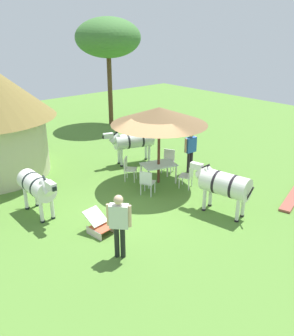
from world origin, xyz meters
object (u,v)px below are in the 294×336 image
at_px(patio_chair_east_end, 128,167).
at_px(standing_watcher, 119,221).
at_px(zebra_nearest_camera, 37,186).
at_px(zebra_by_umbrella, 223,184).
at_px(shade_umbrella, 159,116).
at_px(patio_dining_table, 159,166).
at_px(zebra_toward_hut, 133,141).
at_px(acacia_tree_far_lawn, 108,38).
at_px(patio_chair_near_hut, 168,159).
at_px(guest_beside_umbrella, 191,148).
at_px(patio_chair_west_end, 147,181).
at_px(striped_lounge_chair, 99,224).
at_px(patio_chair_near_lawn, 188,174).

relative_size(patio_chair_east_end, standing_watcher, 0.52).
height_order(zebra_nearest_camera, zebra_by_umbrella, zebra_by_umbrella).
height_order(shade_umbrella, patio_dining_table, shade_umbrella).
relative_size(zebra_toward_hut, acacia_tree_far_lawn, 0.38).
height_order(shade_umbrella, zebra_nearest_camera, shade_umbrella).
bearing_deg(acacia_tree_far_lawn, patio_chair_east_end, -120.90).
relative_size(patio_chair_near_hut, standing_watcher, 0.52).
bearing_deg(patio_dining_table, guest_beside_umbrella, -1.59).
distance_m(patio_chair_near_hut, patio_chair_east_end, 1.78).
xyz_separation_m(patio_dining_table, guest_beside_umbrella, (1.65, -0.05, 0.37)).
distance_m(patio_chair_west_end, striped_lounge_chair, 2.74).
relative_size(shade_umbrella, guest_beside_umbrella, 2.03).
bearing_deg(patio_chair_near_lawn, standing_watcher, 176.33).
bearing_deg(zebra_nearest_camera, zebra_by_umbrella, 139.77).
height_order(patio_chair_near_hut, zebra_by_umbrella, zebra_by_umbrella).
distance_m(patio_chair_near_lawn, guest_beside_umbrella, 1.60).
xyz_separation_m(guest_beside_umbrella, zebra_toward_hut, (-1.13, 2.23, -0.03)).
xyz_separation_m(patio_dining_table, acacia_tree_far_lawn, (3.55, 8.03, 4.14)).
distance_m(standing_watcher, zebra_by_umbrella, 3.77).
bearing_deg(patio_chair_west_end, patio_dining_table, 90.00).
xyz_separation_m(patio_chair_east_end, patio_chair_near_lawn, (1.22, -1.92, 0.00)).
distance_m(patio_chair_near_hut, zebra_toward_hut, 1.79).
bearing_deg(patio_chair_west_end, patio_chair_near_hut, 90.16).
distance_m(shade_umbrella, patio_dining_table, 1.90).
bearing_deg(striped_lounge_chair, patio_chair_near_lawn, 178.01).
relative_size(patio_chair_east_end, acacia_tree_far_lawn, 0.15).
distance_m(patio_dining_table, standing_watcher, 4.72).
bearing_deg(striped_lounge_chair, shade_umbrella, -165.78).
height_order(zebra_by_umbrella, zebra_toward_hut, zebra_by_umbrella).
height_order(shade_umbrella, acacia_tree_far_lawn, acacia_tree_far_lawn).
relative_size(patio_chair_near_lawn, standing_watcher, 0.52).
bearing_deg(patio_dining_table, zebra_by_umbrella, -91.25).
xyz_separation_m(patio_chair_east_end, acacia_tree_far_lawn, (4.27, 7.14, 4.26)).
xyz_separation_m(patio_chair_near_hut, guest_beside_umbrella, (0.63, -0.58, 0.49)).
height_order(patio_chair_east_end, standing_watcher, standing_watcher).
height_order(patio_chair_west_end, standing_watcher, standing_watcher).
distance_m(patio_chair_west_end, guest_beside_umbrella, 2.75).
relative_size(patio_chair_west_end, guest_beside_umbrella, 0.54).
relative_size(guest_beside_umbrella, standing_watcher, 0.96).
bearing_deg(zebra_nearest_camera, patio_chair_near_hut, 178.60).
distance_m(shade_umbrella, patio_chair_east_end, 2.32).
relative_size(striped_lounge_chair, zebra_by_umbrella, 0.41).
distance_m(guest_beside_umbrella, zebra_nearest_camera, 6.09).
xyz_separation_m(shade_umbrella, guest_beside_umbrella, (1.65, -0.05, -1.53)).
bearing_deg(standing_watcher, patio_chair_near_lawn, 69.11).
bearing_deg(striped_lounge_chair, patio_chair_east_end, -148.56).
xyz_separation_m(striped_lounge_chair, zebra_nearest_camera, (-0.82, 2.06, 0.71)).
bearing_deg(patio_chair_west_end, patio_chair_near_lawn, 44.03).
xyz_separation_m(shade_umbrella, standing_watcher, (-3.82, -2.74, -1.49)).
xyz_separation_m(patio_chair_west_end, patio_chair_near_lawn, (1.51, -0.51, 0.00)).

